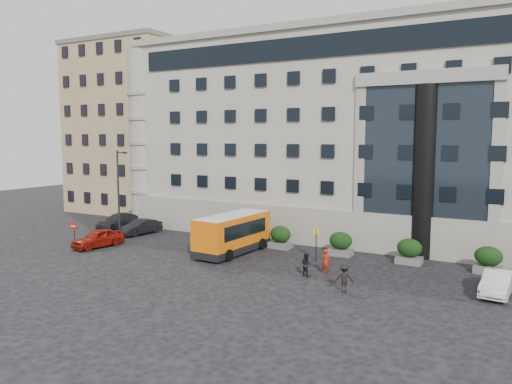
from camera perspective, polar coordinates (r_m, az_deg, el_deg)
ground at (r=35.49m, az=-4.63°, el=-8.64°), size 120.00×120.00×0.00m
civic_building at (r=52.14m, az=14.64°, el=5.97°), size 44.00×24.00×18.00m
entrance_column at (r=39.51m, az=18.71°, el=2.14°), size 1.80×1.80×13.00m
apartment_near at (r=64.86m, az=-12.63°, el=6.94°), size 14.00×14.00×20.00m
apartment_far at (r=80.91m, az=-5.68°, el=7.63°), size 13.00×13.00×22.00m
hedge_a at (r=43.78m, az=-3.33°, el=-4.50°), size 1.80×1.26×1.84m
hedge_b at (r=41.28m, az=2.80°, el=-5.17°), size 1.80×1.26×1.84m
hedge_c at (r=39.31m, az=9.65°, el=-5.84°), size 1.80×1.26×1.84m
hedge_d at (r=37.95m, az=17.12°, el=-6.48°), size 1.80×1.26×1.84m
hedge_e at (r=37.27m, az=25.01°, el=-7.03°), size 1.80×1.26×1.84m
street_lamp at (r=44.46m, az=-15.40°, el=-0.07°), size 1.16×0.18×8.00m
bus_stop_sign at (r=36.89m, az=6.89°, el=-5.33°), size 0.50×0.08×2.52m
no_entry_sign at (r=42.89m, az=-20.09°, el=-4.13°), size 0.64×0.16×2.32m
minibus at (r=39.42m, az=-2.68°, el=-4.59°), size 3.10×7.49×3.07m
red_truck at (r=53.31m, az=-9.29°, el=-2.21°), size 2.42×4.83×2.55m
parked_car_a at (r=43.70m, az=-17.62°, el=-5.05°), size 2.51×4.68×1.51m
parked_car_b at (r=48.28m, az=-13.05°, el=-3.91°), size 2.01×4.43×1.41m
parked_car_c at (r=51.99m, az=-15.42°, el=-3.21°), size 2.36×5.19×1.47m
parked_car_d at (r=54.25m, az=-10.90°, el=-2.84°), size 2.05×4.40×1.22m
white_taxi at (r=32.72m, az=25.87°, el=-9.30°), size 1.78×4.37×1.41m
pedestrian_a at (r=34.03m, az=7.98°, el=-7.87°), size 0.69×0.53×1.70m
pedestrian_b at (r=33.46m, az=5.75°, el=-8.23°), size 0.91×0.82×1.53m
pedestrian_c at (r=30.30m, az=10.04°, el=-9.66°), size 1.28×1.03×1.73m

